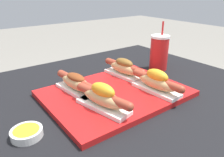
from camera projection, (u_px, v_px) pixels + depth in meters
serving_tray at (115, 93)px, 0.77m from camera, size 0.47×0.36×0.02m
hot_dog_0 at (103, 98)px, 0.64m from camera, size 0.10×0.21×0.08m
hot_dog_1 at (157, 82)px, 0.75m from camera, size 0.07×0.22×0.08m
hot_dog_2 at (76, 83)px, 0.74m from camera, size 0.08×0.22×0.07m
hot_dog_3 at (124, 68)px, 0.88m from camera, size 0.08×0.22×0.07m
sauce_bowl at (27, 133)px, 0.55m from camera, size 0.08×0.08×0.02m
drink_cup at (159, 53)px, 0.99m from camera, size 0.08×0.08×0.22m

